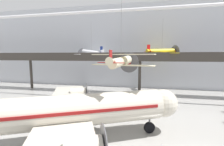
% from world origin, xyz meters
% --- Properties ---
extents(hangar_back_wall, '(140.00, 3.00, 23.54)m').
position_xyz_m(hangar_back_wall, '(0.00, 34.04, 11.77)').
color(hangar_back_wall, silver).
rests_on(hangar_back_wall, ground).
extents(mezzanine_walkway, '(110.00, 3.20, 9.91)m').
position_xyz_m(mezzanine_walkway, '(0.00, 25.34, 8.25)').
color(mezzanine_walkway, '#38332D').
rests_on(mezzanine_walkway, ground).
extents(ceiling_truss_beam, '(120.00, 0.60, 0.60)m').
position_xyz_m(ceiling_truss_beam, '(0.00, 20.33, 18.15)').
color(ceiling_truss_beam, silver).
extents(airliner_silver_main, '(26.27, 30.93, 9.93)m').
position_xyz_m(airliner_silver_main, '(-7.93, 2.67, 3.49)').
color(airliner_silver_main, beige).
rests_on(airliner_silver_main, ground).
extents(suspended_plane_yellow_lowwing, '(8.22, 9.38, 9.46)m').
position_xyz_m(suspended_plane_yellow_lowwing, '(5.07, 27.26, 10.09)').
color(suspended_plane_yellow_lowwing, yellow).
extents(suspended_plane_cream_biplane, '(7.62, 6.33, 10.72)m').
position_xyz_m(suspended_plane_cream_biplane, '(-1.88, 6.71, 8.54)').
color(suspended_plane_cream_biplane, beige).
extents(suspended_plane_white_twin, '(8.20, 9.32, 9.95)m').
position_xyz_m(suspended_plane_white_twin, '(-12.62, 27.52, 9.86)').
color(suspended_plane_white_twin, silver).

